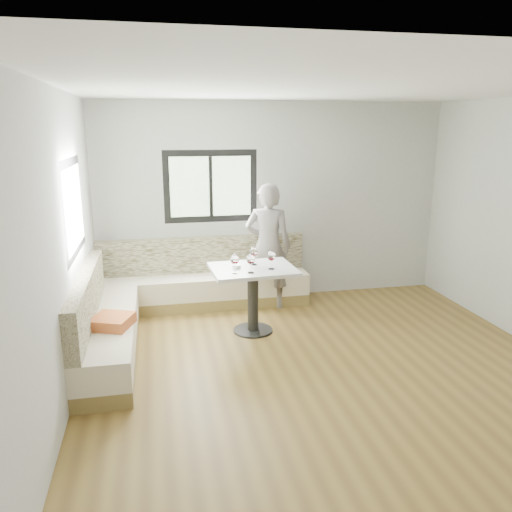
# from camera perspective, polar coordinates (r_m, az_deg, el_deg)

# --- Properties ---
(room) EXTENTS (5.01, 5.01, 2.81)m
(room) POSITION_cam_1_polar(r_m,az_deg,el_deg) (4.88, 7.79, 2.13)
(room) COLOR brown
(room) RESTS_ON ground
(banquette) EXTENTS (2.90, 2.80, 0.95)m
(banquette) POSITION_cam_1_polar(r_m,az_deg,el_deg) (6.40, -10.19, -5.01)
(banquette) COLOR olive
(banquette) RESTS_ON ground
(table) EXTENTS (1.03, 0.83, 0.82)m
(table) POSITION_cam_1_polar(r_m,az_deg,el_deg) (6.03, -0.36, -3.20)
(table) COLOR black
(table) RESTS_ON ground
(person) EXTENTS (0.74, 0.61, 1.73)m
(person) POSITION_cam_1_polar(r_m,az_deg,el_deg) (6.82, 1.39, 1.12)
(person) COLOR slate
(person) RESTS_ON ground
(olive_ramekin) EXTENTS (0.10, 0.10, 0.04)m
(olive_ramekin) POSITION_cam_1_polar(r_m,az_deg,el_deg) (5.96, -2.24, -1.17)
(olive_ramekin) COLOR white
(olive_ramekin) RESTS_ON table
(wine_glass_a) EXTENTS (0.10, 0.10, 0.22)m
(wine_glass_a) POSITION_cam_1_polar(r_m,az_deg,el_deg) (5.71, -2.45, -0.45)
(wine_glass_a) COLOR white
(wine_glass_a) RESTS_ON table
(wine_glass_b) EXTENTS (0.10, 0.10, 0.22)m
(wine_glass_b) POSITION_cam_1_polar(r_m,az_deg,el_deg) (5.71, -0.60, -0.44)
(wine_glass_b) COLOR white
(wine_glass_b) RESTS_ON table
(wine_glass_c) EXTENTS (0.10, 0.10, 0.22)m
(wine_glass_c) POSITION_cam_1_polar(r_m,az_deg,el_deg) (5.87, 1.76, -0.05)
(wine_glass_c) COLOR white
(wine_glass_c) RESTS_ON table
(wine_glass_d) EXTENTS (0.10, 0.10, 0.22)m
(wine_glass_d) POSITION_cam_1_polar(r_m,az_deg,el_deg) (6.06, -0.23, 0.43)
(wine_glass_d) COLOR white
(wine_glass_d) RESTS_ON table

